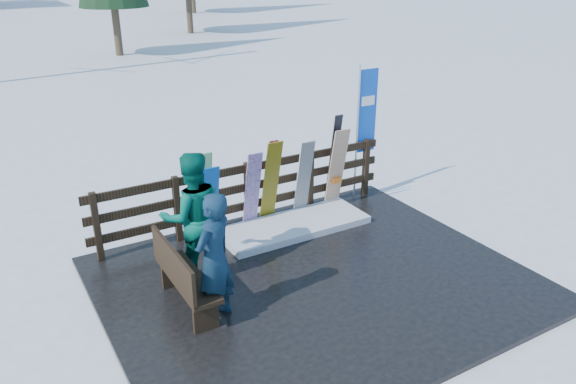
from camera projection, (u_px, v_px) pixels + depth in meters
ground at (315, 284)px, 8.36m from camera, size 700.00×700.00×0.00m
deck at (316, 282)px, 8.34m from camera, size 6.00×5.00×0.08m
fence at (248, 189)px, 9.81m from camera, size 5.60×0.10×1.15m
snow_patch at (294, 225)px, 9.84m from camera, size 2.64×1.00×0.12m
bench at (182, 276)px, 7.45m from camera, size 0.41×1.50×0.97m
snowboard_0 at (210, 203)px, 9.26m from camera, size 0.30×0.28×1.33m
snowboard_1 at (204, 197)px, 9.16m from camera, size 0.27×0.31×1.59m
snowboard_2 at (271, 183)px, 9.75m from camera, size 0.29×0.40×1.58m
snowboard_3 at (252, 190)px, 9.61m from camera, size 0.27×0.33×1.44m
snowboard_4 at (304, 179)px, 10.09m from camera, size 0.28×0.30×1.46m
snowboard_5 at (337, 169)px, 10.40m from camera, size 0.32×0.33×1.57m
ski_pair_a at (271, 181)px, 9.83m from camera, size 0.16×0.24×1.56m
ski_pair_b at (333, 161)px, 10.39m from camera, size 0.17×0.30×1.83m
rental_flag at (365, 116)px, 10.67m from camera, size 0.45×0.04×2.60m
person_front at (214, 259)px, 7.10m from camera, size 0.78×0.70×1.79m
person_back at (193, 217)px, 8.04m from camera, size 1.04×0.87×1.95m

